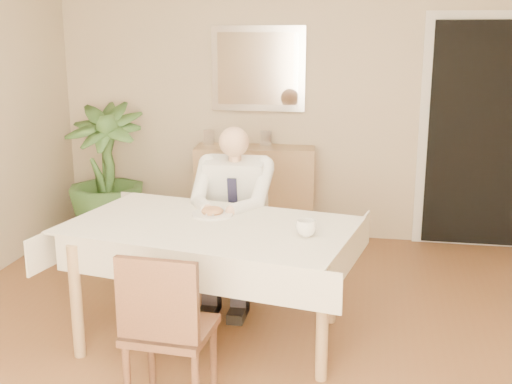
% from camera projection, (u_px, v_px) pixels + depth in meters
% --- Properties ---
extents(room, '(5.00, 5.02, 2.60)m').
position_uv_depth(room, '(244.00, 145.00, 3.42)').
color(room, brown).
rests_on(room, ground).
extents(doorway, '(0.96, 0.07, 2.10)m').
position_uv_depth(doorway, '(475.00, 135.00, 5.57)').
color(doorway, silver).
rests_on(doorway, ground).
extents(mirror, '(0.86, 0.04, 0.76)m').
position_uv_depth(mirror, '(258.00, 69.00, 5.78)').
color(mirror, silver).
rests_on(mirror, room).
extents(dining_table, '(1.90, 1.33, 0.75)m').
position_uv_depth(dining_table, '(210.00, 237.00, 3.90)').
color(dining_table, '#917851').
rests_on(dining_table, ground).
extents(chair_far, '(0.43, 0.44, 0.82)m').
position_uv_depth(chair_far, '(240.00, 228.00, 4.78)').
color(chair_far, '#472919').
rests_on(chair_far, ground).
extents(chair_near, '(0.43, 0.43, 0.87)m').
position_uv_depth(chair_near, '(166.00, 325.00, 3.16)').
color(chair_near, '#472919').
rests_on(chair_near, ground).
extents(seated_man, '(0.48, 0.72, 1.24)m').
position_uv_depth(seated_man, '(232.00, 208.00, 4.46)').
color(seated_man, white).
rests_on(seated_man, ground).
extents(plate, '(0.26, 0.26, 0.02)m').
position_uv_depth(plate, '(212.00, 214.00, 4.06)').
color(plate, white).
rests_on(plate, dining_table).
extents(food, '(0.14, 0.14, 0.06)m').
position_uv_depth(food, '(212.00, 211.00, 4.05)').
color(food, brown).
rests_on(food, dining_table).
extents(knife, '(0.01, 0.13, 0.01)m').
position_uv_depth(knife, '(216.00, 215.00, 3.99)').
color(knife, silver).
rests_on(knife, dining_table).
extents(fork, '(0.01, 0.13, 0.01)m').
position_uv_depth(fork, '(204.00, 214.00, 4.00)').
color(fork, silver).
rests_on(fork, dining_table).
extents(coffee_mug, '(0.16, 0.16, 0.09)m').
position_uv_depth(coffee_mug, '(306.00, 228.00, 3.65)').
color(coffee_mug, white).
rests_on(coffee_mug, dining_table).
extents(sideboard, '(1.11, 0.47, 0.86)m').
position_uv_depth(sideboard, '(255.00, 193.00, 5.91)').
color(sideboard, '#917851').
rests_on(sideboard, ground).
extents(photo_frame_left, '(0.10, 0.02, 0.14)m').
position_uv_depth(photo_frame_left, '(209.00, 137.00, 5.89)').
color(photo_frame_left, silver).
rests_on(photo_frame_left, sideboard).
extents(photo_frame_center, '(0.10, 0.02, 0.14)m').
position_uv_depth(photo_frame_center, '(230.00, 138.00, 5.85)').
color(photo_frame_center, silver).
rests_on(photo_frame_center, sideboard).
extents(photo_frame_right, '(0.10, 0.02, 0.14)m').
position_uv_depth(photo_frame_right, '(266.00, 138.00, 5.84)').
color(photo_frame_right, silver).
rests_on(photo_frame_right, sideboard).
extents(potted_palm, '(0.74, 0.74, 1.25)m').
position_uv_depth(potted_palm, '(106.00, 173.00, 5.83)').
color(potted_palm, '#325524').
rests_on(potted_palm, ground).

